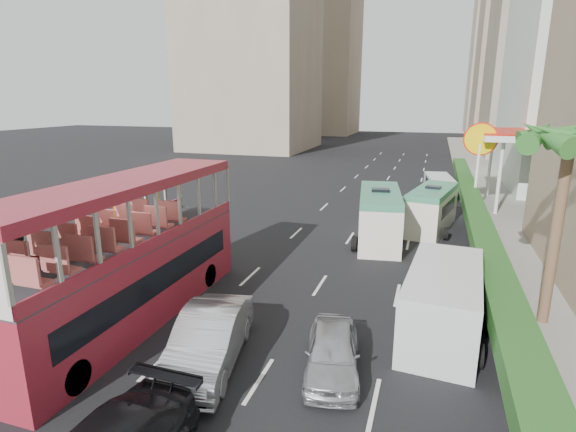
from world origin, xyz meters
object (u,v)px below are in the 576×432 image
at_px(panel_van_near, 443,302).
at_px(double_decker_bus, 128,252).
at_px(minibus_far, 432,209).
at_px(car_silver_lane_a, 210,364).
at_px(van_asset, 394,215).
at_px(panel_van_far, 438,187).
at_px(car_silver_lane_b, 332,372).
at_px(minibus_near, 379,216).
at_px(shell_station, 525,170).
at_px(palm_tree, 556,233).

bearing_deg(panel_van_near, double_decker_bus, -162.43).
height_order(minibus_far, panel_van_near, minibus_far).
bearing_deg(car_silver_lane_a, van_asset, 68.56).
xyz_separation_m(car_silver_lane_a, panel_van_far, (6.41, 26.46, 0.89)).
relative_size(double_decker_bus, van_asset, 2.56).
relative_size(car_silver_lane_b, van_asset, 0.88).
relative_size(car_silver_lane_a, minibus_far, 0.86).
xyz_separation_m(minibus_near, panel_van_near, (3.27, -9.60, -0.28)).
relative_size(car_silver_lane_b, panel_van_far, 0.85).
bearing_deg(double_decker_bus, panel_van_far, 67.43).
bearing_deg(shell_station, palm_tree, -96.60).
relative_size(palm_tree, shell_station, 0.80).
bearing_deg(car_silver_lane_b, double_decker_bus, 161.92).
distance_m(car_silver_lane_a, car_silver_lane_b, 3.63).
xyz_separation_m(minibus_near, minibus_far, (2.72, 3.25, -0.14)).
xyz_separation_m(double_decker_bus, van_asset, (7.49, 18.11, -2.53)).
xyz_separation_m(double_decker_bus, panel_van_near, (10.44, 2.41, -1.41)).
distance_m(double_decker_bus, panel_van_far, 26.88).
bearing_deg(panel_van_far, shell_station, -25.32).
bearing_deg(panel_van_far, double_decker_bus, -120.60).
bearing_deg(van_asset, car_silver_lane_b, -88.35).
bearing_deg(car_silver_lane_b, shell_station, 59.45).
height_order(minibus_near, shell_station, shell_station).
xyz_separation_m(double_decker_bus, palm_tree, (13.80, 4.00, 0.85)).
distance_m(double_decker_bus, car_silver_lane_a, 4.93).
xyz_separation_m(van_asset, panel_van_far, (2.81, 6.66, 0.89)).
bearing_deg(van_asset, double_decker_bus, -110.68).
distance_m(minibus_near, shell_station, 14.17).
height_order(panel_van_far, palm_tree, palm_tree).
relative_size(panel_van_near, shell_station, 0.70).
xyz_separation_m(panel_van_near, panel_van_far, (-0.14, 22.37, -0.23)).
height_order(van_asset, palm_tree, palm_tree).
xyz_separation_m(car_silver_lane_a, panel_van_near, (6.55, 4.09, 1.12)).
height_order(car_silver_lane_a, minibus_near, minibus_near).
xyz_separation_m(van_asset, minibus_near, (-0.32, -6.11, 1.40)).
height_order(panel_van_near, palm_tree, palm_tree).
height_order(minibus_near, palm_tree, palm_tree).
bearing_deg(panel_van_far, car_silver_lane_b, -104.36).
bearing_deg(panel_van_near, panel_van_far, 94.94).
bearing_deg(minibus_near, panel_van_far, 68.10).
distance_m(panel_van_near, shell_station, 21.39).
bearing_deg(shell_station, panel_van_far, 162.72).
distance_m(minibus_far, panel_van_near, 12.86).
height_order(double_decker_bus, van_asset, double_decker_bus).
xyz_separation_m(minibus_far, palm_tree, (3.91, -11.26, 2.11)).
distance_m(car_silver_lane_a, minibus_far, 18.01).
height_order(car_silver_lane_b, minibus_far, minibus_far).
height_order(car_silver_lane_a, panel_van_near, panel_van_near).
height_order(car_silver_lane_b, shell_station, shell_station).
distance_m(minibus_far, shell_station, 9.98).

